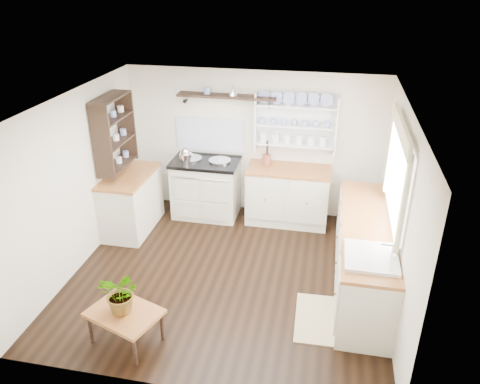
% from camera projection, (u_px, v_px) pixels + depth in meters
% --- Properties ---
extents(floor, '(4.00, 3.80, 0.01)m').
position_uv_depth(floor, '(228.00, 274.00, 6.18)').
color(floor, black).
rests_on(floor, ground).
extents(wall_back, '(4.00, 0.02, 2.30)m').
position_uv_depth(wall_back, '(254.00, 144.00, 7.35)').
color(wall_back, silver).
rests_on(wall_back, ground).
extents(wall_right, '(0.02, 3.80, 2.30)m').
position_uv_depth(wall_right, '(398.00, 212.00, 5.32)').
color(wall_right, silver).
rests_on(wall_right, ground).
extents(wall_left, '(0.02, 3.80, 2.30)m').
position_uv_depth(wall_left, '(76.00, 183.00, 6.03)').
color(wall_left, silver).
rests_on(wall_left, ground).
extents(ceiling, '(4.00, 3.80, 0.01)m').
position_uv_depth(ceiling, '(226.00, 103.00, 5.18)').
color(ceiling, white).
rests_on(ceiling, wall_back).
extents(window, '(0.08, 1.55, 1.22)m').
position_uv_depth(window, '(397.00, 173.00, 5.28)').
color(window, white).
rests_on(window, wall_right).
extents(aga_cooker, '(1.05, 0.73, 0.97)m').
position_uv_depth(aga_cooker, '(206.00, 187.00, 7.48)').
color(aga_cooker, beige).
rests_on(aga_cooker, floor).
extents(back_cabinets, '(1.27, 0.63, 0.90)m').
position_uv_depth(back_cabinets, '(288.00, 194.00, 7.29)').
color(back_cabinets, beige).
rests_on(back_cabinets, floor).
extents(right_cabinets, '(0.62, 2.43, 0.90)m').
position_uv_depth(right_cabinets, '(364.00, 255.00, 5.77)').
color(right_cabinets, beige).
rests_on(right_cabinets, floor).
extents(belfast_sink, '(0.55, 0.60, 0.45)m').
position_uv_depth(belfast_sink, '(370.00, 267.00, 4.96)').
color(belfast_sink, white).
rests_on(belfast_sink, right_cabinets).
extents(left_cabinets, '(0.62, 1.13, 0.90)m').
position_uv_depth(left_cabinets, '(131.00, 201.00, 7.08)').
color(left_cabinets, beige).
rests_on(left_cabinets, floor).
extents(plate_rack, '(1.20, 0.22, 0.90)m').
position_uv_depth(plate_rack, '(296.00, 122.00, 7.03)').
color(plate_rack, white).
rests_on(plate_rack, wall_back).
extents(high_shelf, '(1.50, 0.29, 0.16)m').
position_uv_depth(high_shelf, '(227.00, 97.00, 6.99)').
color(high_shelf, black).
rests_on(high_shelf, wall_back).
extents(left_shelving, '(0.28, 0.80, 1.05)m').
position_uv_depth(left_shelving, '(114.00, 132.00, 6.62)').
color(left_shelving, black).
rests_on(left_shelving, wall_left).
extents(kettle, '(0.19, 0.19, 0.24)m').
position_uv_depth(kettle, '(185.00, 155.00, 7.18)').
color(kettle, silver).
rests_on(kettle, aga_cooker).
extents(utensil_crock, '(0.13, 0.13, 0.15)m').
position_uv_depth(utensil_crock, '(266.00, 159.00, 7.19)').
color(utensil_crock, brown).
rests_on(utensil_crock, back_cabinets).
extents(center_table, '(0.87, 0.74, 0.40)m').
position_uv_depth(center_table, '(125.00, 315.00, 4.94)').
color(center_table, brown).
rests_on(center_table, floor).
extents(potted_plant, '(0.54, 0.50, 0.47)m').
position_uv_depth(potted_plant, '(122.00, 294.00, 4.81)').
color(potted_plant, '#3F7233').
rests_on(potted_plant, center_table).
extents(floor_rug, '(0.58, 0.87, 0.02)m').
position_uv_depth(floor_rug, '(319.00, 319.00, 5.39)').
color(floor_rug, '#978957').
rests_on(floor_rug, floor).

